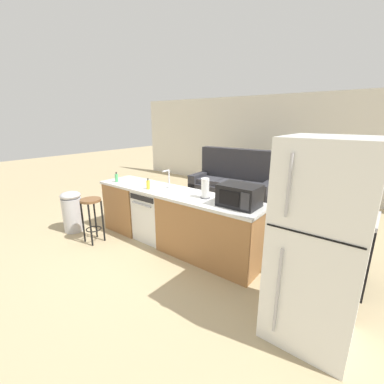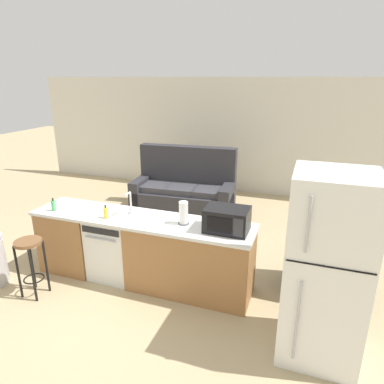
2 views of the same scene
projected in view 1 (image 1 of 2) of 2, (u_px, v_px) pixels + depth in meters
name	position (u px, v px, depth m)	size (l,w,h in m)	color
ground_plane	(168.00, 241.00, 4.28)	(24.00, 24.00, 0.00)	tan
wall_back	(281.00, 145.00, 6.93)	(10.00, 0.06, 2.60)	silver
kitchen_counter	(178.00, 222.00, 4.02)	(2.94, 0.66, 0.90)	#9E6B3D
dishwasher	(156.00, 215.00, 4.31)	(0.58, 0.61, 0.84)	white
stove_range	(335.00, 246.00, 3.18)	(0.76, 0.68, 0.90)	black
refrigerator	(319.00, 245.00, 2.22)	(0.72, 0.73, 1.84)	white
microwave	(239.00, 195.00, 3.24)	(0.50, 0.37, 0.28)	black
sink_faucet	(168.00, 180.00, 4.08)	(0.07, 0.18, 0.30)	silver
paper_towel_roll	(205.00, 188.00, 3.57)	(0.14, 0.14, 0.28)	#4C4C51
soap_bottle	(148.00, 185.00, 4.04)	(0.06, 0.06, 0.18)	yellow
dish_soap_bottle	(117.00, 178.00, 4.51)	(0.06, 0.06, 0.18)	#4CB266
kettle	(357.00, 211.00, 2.84)	(0.21, 0.17, 0.19)	#B2B2B7
bar_stool	(92.00, 211.00, 4.15)	(0.32, 0.32, 0.74)	brown
trash_bin	(72.00, 211.00, 4.61)	(0.35, 0.35, 0.74)	#B7B7BC
couch	(234.00, 185.00, 6.33)	(2.05, 1.03, 1.27)	#2D2D33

